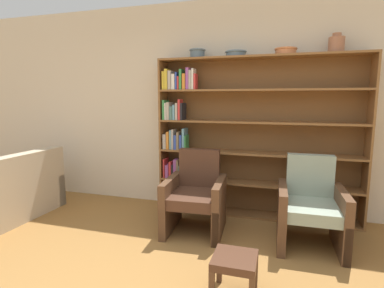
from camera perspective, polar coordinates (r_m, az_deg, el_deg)
wall_back at (r=4.03m, az=6.22°, el=6.89°), size 12.00×0.06×2.75m
bookshelf at (r=3.86m, az=8.99°, el=1.17°), size 2.51×0.30×2.00m
bowl_sage at (r=3.96m, az=1.03°, el=16.90°), size 0.21×0.21×0.11m
bowl_stoneware at (r=3.85m, az=8.35°, el=16.68°), size 0.26×0.26×0.07m
bowl_terracotta at (r=3.81m, az=17.43°, el=16.55°), size 0.26×0.26×0.08m
vase_tall at (r=3.86m, az=25.80°, el=16.72°), size 0.17×0.17×0.21m
armchair_leather at (r=3.46m, az=0.70°, el=-9.92°), size 0.68×0.72×0.90m
armchair_cushioned at (r=3.36m, az=21.64°, el=-11.13°), size 0.65×0.69×0.90m
footstool at (r=2.45m, az=8.13°, el=-21.72°), size 0.33×0.33×0.32m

